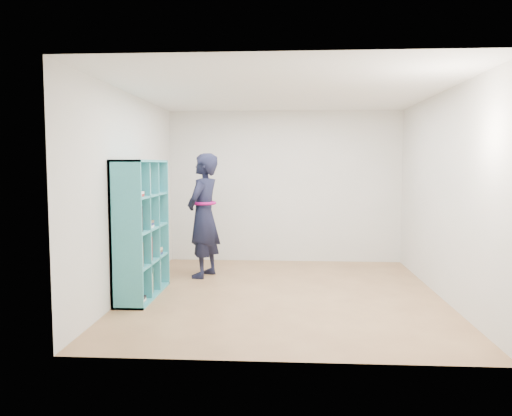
{
  "coord_description": "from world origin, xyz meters",
  "views": [
    {
      "loc": [
        0.04,
        -6.39,
        1.68
      ],
      "look_at": [
        -0.37,
        0.3,
        1.1
      ],
      "focal_mm": 35.0,
      "sensor_mm": 36.0,
      "label": 1
    }
  ],
  "objects": [
    {
      "name": "bookshelf",
      "position": [
        -1.83,
        -0.2,
        0.85
      ],
      "size": [
        0.38,
        1.3,
        1.74
      ],
      "color": "teal",
      "rests_on": "floor"
    },
    {
      "name": "smartphone",
      "position": [
        -1.3,
        1.07,
        1.05
      ],
      "size": [
        0.02,
        0.1,
        0.13
      ],
      "rotation": [
        0.48,
        0.0,
        -0.14
      ],
      "color": "silver",
      "rests_on": "person"
    },
    {
      "name": "wall_back",
      "position": [
        0.0,
        2.25,
        1.3
      ],
      "size": [
        4.0,
        0.02,
        2.6
      ],
      "primitive_type": "cube",
      "color": "silver",
      "rests_on": "floor"
    },
    {
      "name": "wall_left",
      "position": [
        -2.0,
        0.0,
        1.3
      ],
      "size": [
        0.02,
        4.5,
        2.6
      ],
      "primitive_type": "cube",
      "color": "silver",
      "rests_on": "floor"
    },
    {
      "name": "ceiling",
      "position": [
        0.0,
        0.0,
        2.6
      ],
      "size": [
        4.5,
        4.5,
        0.0
      ],
      "primitive_type": "plane",
      "color": "white",
      "rests_on": "wall_back"
    },
    {
      "name": "floor",
      "position": [
        0.0,
        0.0,
        0.0
      ],
      "size": [
        4.5,
        4.5,
        0.0
      ],
      "primitive_type": "plane",
      "color": "#8A613F",
      "rests_on": "ground"
    },
    {
      "name": "wall_front",
      "position": [
        0.0,
        -2.25,
        1.3
      ],
      "size": [
        4.0,
        0.02,
        2.6
      ],
      "primitive_type": "cube",
      "color": "silver",
      "rests_on": "floor"
    },
    {
      "name": "person",
      "position": [
        -1.2,
        0.95,
        0.93
      ],
      "size": [
        0.62,
        0.77,
        1.85
      ],
      "rotation": [
        0.0,
        0.0,
        -1.87
      ],
      "color": "black",
      "rests_on": "floor"
    },
    {
      "name": "wall_right",
      "position": [
        2.0,
        0.0,
        1.3
      ],
      "size": [
        0.02,
        4.5,
        2.6
      ],
      "primitive_type": "cube",
      "color": "silver",
      "rests_on": "floor"
    }
  ]
}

